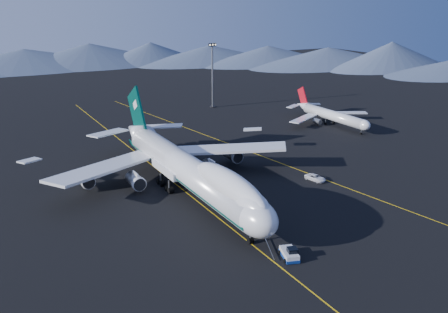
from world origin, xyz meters
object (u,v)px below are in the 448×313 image
boeing_747 (187,169)px  second_jet (331,115)px  pushback_tug (289,254)px  service_van (315,178)px  floodlight_mast (212,75)px

boeing_747 → second_jet: size_ratio=1.94×
boeing_747 → pushback_tug: bearing=-85.0°
boeing_747 → service_van: 31.17m
pushback_tug → service_van: 38.34m
second_jet → service_van: size_ratio=7.11×
floodlight_mast → second_jet: bearing=-63.2°
second_jet → floodlight_mast: bearing=128.1°
floodlight_mast → service_van: bearing=-101.1°
pushback_tug → service_van: (27.00, 27.22, 0.10)m
service_van → floodlight_mast: floodlight_mast is taller
service_van → floodlight_mast: size_ratio=0.21×
pushback_tug → second_jet: bearing=63.5°
service_van → boeing_747: bearing=155.6°
service_van → floodlight_mast: (16.82, 85.93, 11.85)m
floodlight_mast → boeing_747: bearing=-120.6°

